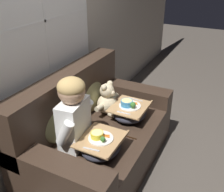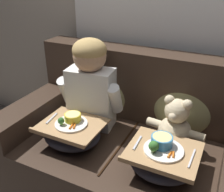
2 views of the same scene
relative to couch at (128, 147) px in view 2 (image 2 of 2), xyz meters
The scene contains 9 objects.
ground_plane 0.35m from the couch, 90.00° to the right, with size 14.00×14.00×0.00m, color #4C443D.
wall_back_with_window 1.10m from the couch, 90.00° to the left, with size 8.00×0.08×2.60m.
couch is the anchor object (origin of this frame).
throw_pillow_behind_child 0.49m from the couch, 144.88° to the left, with size 0.42×0.20×0.44m.
throw_pillow_behind_teddy 0.49m from the couch, 35.12° to the left, with size 0.43×0.20×0.44m.
child_figure 0.57m from the couch, behind, with size 0.49×0.25×0.67m.
teddy_bear 0.41m from the couch, ahead, with size 0.39×0.28×0.36m.
lap_tray_child 0.44m from the couch, 142.09° to the right, with size 0.41×0.36×0.21m.
lap_tray_teddy 0.44m from the couch, 38.08° to the right, with size 0.41×0.37×0.23m.
Camera 2 is at (0.58, -1.37, 1.54)m, focal length 42.00 mm.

